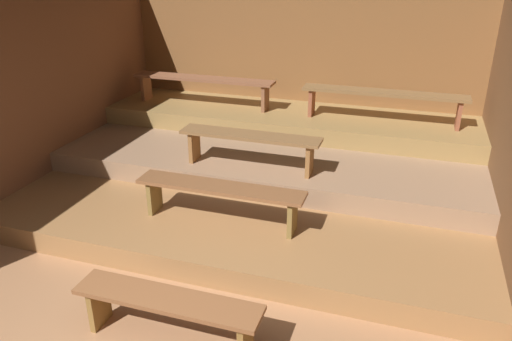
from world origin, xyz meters
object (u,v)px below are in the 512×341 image
(bench_floor_center, at_px, (168,307))
(bench_upper_right, at_px, (383,97))
(bench_lower_center, at_px, (220,193))
(bench_middle_center, at_px, (250,141))
(bench_upper_left, at_px, (203,82))

(bench_floor_center, bearing_deg, bench_upper_right, 72.81)
(bench_lower_center, relative_size, bench_middle_center, 1.06)
(bench_lower_center, relative_size, bench_upper_right, 0.81)
(bench_upper_left, bearing_deg, bench_upper_right, 0.00)
(bench_upper_left, height_order, bench_upper_right, same)
(bench_middle_center, bearing_deg, bench_floor_center, -86.46)
(bench_middle_center, bearing_deg, bench_upper_right, 47.83)
(bench_middle_center, xyz_separation_m, bench_upper_right, (1.39, 1.54, 0.26))
(bench_upper_right, bearing_deg, bench_floor_center, -107.19)
(bench_upper_right, bearing_deg, bench_lower_center, -119.43)
(bench_middle_center, bearing_deg, bench_upper_left, 129.42)
(bench_upper_left, xyz_separation_m, bench_upper_right, (2.65, 0.00, 0.00))
(bench_lower_center, bearing_deg, bench_upper_left, 116.80)
(bench_floor_center, distance_m, bench_lower_center, 1.55)
(bench_floor_center, relative_size, bench_middle_center, 0.90)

